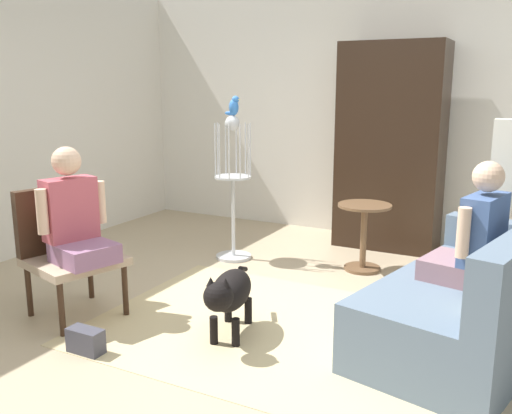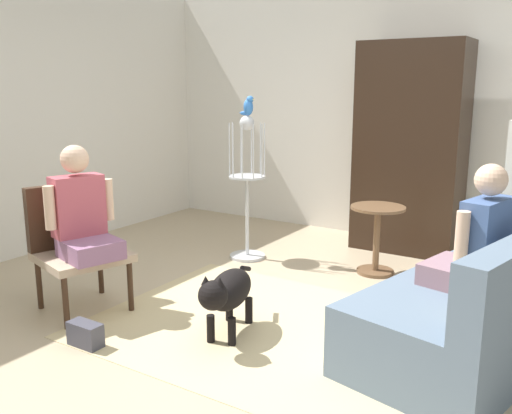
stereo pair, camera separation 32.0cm
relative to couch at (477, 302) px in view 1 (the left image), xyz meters
name	(u,v)px [view 1 (the left image)]	position (x,y,z in m)	size (l,w,h in m)	color
ground_plane	(272,322)	(-1.38, -0.29, -0.31)	(7.27, 7.27, 0.00)	tan
back_wall	(382,112)	(-1.38, 2.53, 1.11)	(6.66, 0.12, 2.86)	silver
left_wall	(5,116)	(-4.47, 0.01, 1.11)	(0.12, 6.13, 2.86)	silver
area_rug	(290,332)	(-1.18, -0.40, -0.31)	(2.84, 1.93, 0.01)	#C6B284
couch	(477,302)	(0.00, 0.00, 0.00)	(1.31, 1.98, 0.90)	slate
armchair	(65,242)	(-2.87, -0.82, 0.24)	(0.76, 0.76, 0.97)	#382316
person_on_couch	(474,237)	(-0.05, -0.02, 0.45)	(0.52, 0.57, 0.81)	gray
person_on_armchair	(74,216)	(-2.71, -0.87, 0.47)	(0.56, 0.54, 0.83)	gray
round_end_table	(364,231)	(-1.14, 1.19, 0.07)	(0.50, 0.50, 0.64)	brown
dog	(229,292)	(-1.53, -0.65, 0.01)	(0.39, 0.84, 0.53)	black
bird_cage_stand	(233,193)	(-2.42, 0.95, 0.36)	(0.36, 0.36, 1.44)	silver
parrot	(234,106)	(-2.40, 0.95, 1.22)	(0.17, 0.10, 0.19)	blue
column_lamp	(499,209)	(0.01, 1.12, 0.41)	(0.20, 0.20, 1.46)	#4C4742
armoire_cabinet	(391,147)	(-1.15, 2.12, 0.77)	(1.07, 0.56, 2.17)	black
handbag	(86,341)	(-2.25, -1.29, -0.23)	(0.25, 0.12, 0.17)	#3F3F4C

